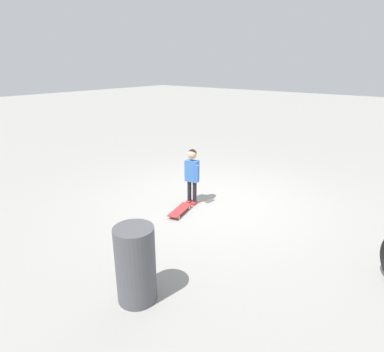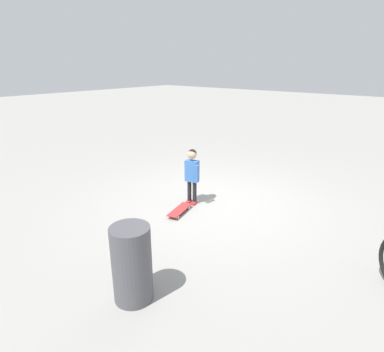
% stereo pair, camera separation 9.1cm
% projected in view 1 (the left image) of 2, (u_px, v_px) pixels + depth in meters
% --- Properties ---
extents(ground_plane, '(50.00, 50.00, 0.00)m').
position_uv_depth(ground_plane, '(215.00, 203.00, 6.17)').
color(ground_plane, gray).
extents(child_person, '(0.40, 0.22, 1.06)m').
position_uv_depth(child_person, '(192.00, 171.00, 5.94)').
color(child_person, black).
rests_on(child_person, ground).
extents(skateboard, '(0.34, 0.65, 0.07)m').
position_uv_depth(skateboard, '(180.00, 210.00, 5.72)').
color(skateboard, '#B22D2D').
rests_on(skateboard, ground).
extents(trash_bin, '(0.44, 0.44, 0.90)m').
position_uv_depth(trash_bin, '(136.00, 264.00, 3.52)').
color(trash_bin, '#4C4C51').
rests_on(trash_bin, ground).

